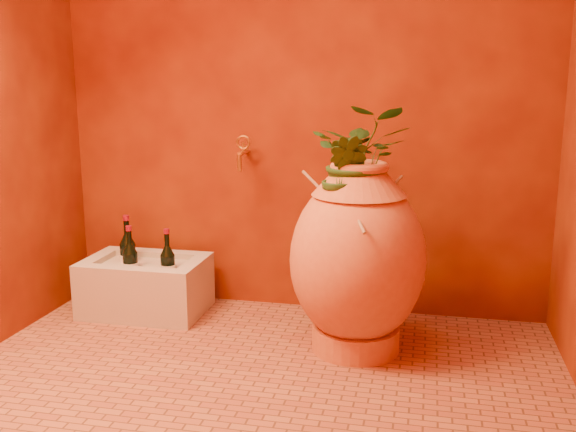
% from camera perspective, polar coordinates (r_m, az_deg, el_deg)
% --- Properties ---
extents(floor, '(2.50, 2.50, 0.00)m').
position_cam_1_polar(floor, '(2.59, -3.42, -15.25)').
color(floor, brown).
rests_on(floor, ground).
extents(wall_back, '(2.50, 0.02, 2.50)m').
position_cam_1_polar(wall_back, '(3.28, 1.19, 13.09)').
color(wall_back, '#531204').
rests_on(wall_back, ground).
extents(amphora, '(0.72, 0.72, 0.85)m').
position_cam_1_polar(amphora, '(2.82, 6.18, -3.78)').
color(amphora, '#BB6634').
rests_on(amphora, floor).
extents(stone_basin, '(0.61, 0.42, 0.29)m').
position_cam_1_polar(stone_basin, '(3.43, -12.52, -6.15)').
color(stone_basin, '#B8AB98').
rests_on(stone_basin, floor).
extents(wine_bottle_a, '(0.08, 0.08, 0.31)m').
position_cam_1_polar(wine_bottle_a, '(3.28, -10.63, -4.51)').
color(wine_bottle_a, black).
rests_on(wine_bottle_a, stone_basin).
extents(wine_bottle_b, '(0.08, 0.08, 0.35)m').
position_cam_1_polar(wine_bottle_b, '(3.46, -14.03, -3.58)').
color(wine_bottle_b, black).
rests_on(wine_bottle_b, stone_basin).
extents(wine_bottle_c, '(0.08, 0.08, 0.32)m').
position_cam_1_polar(wine_bottle_c, '(3.34, -13.82, -4.29)').
color(wine_bottle_c, black).
rests_on(wine_bottle_c, stone_basin).
extents(wall_tap, '(0.08, 0.16, 0.17)m').
position_cam_1_polar(wall_tap, '(3.28, -4.06, 5.77)').
color(wall_tap, '#B58329').
rests_on(wall_tap, wall_back).
extents(plant_main, '(0.42, 0.37, 0.45)m').
position_cam_1_polar(plant_main, '(2.75, 6.57, 5.12)').
color(plant_main, '#224A1A').
rests_on(plant_main, amphora).
extents(plant_side, '(0.23, 0.20, 0.35)m').
position_cam_1_polar(plant_side, '(2.67, 5.00, 3.52)').
color(plant_side, '#224A1A').
rests_on(plant_side, amphora).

